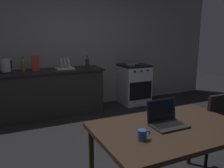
% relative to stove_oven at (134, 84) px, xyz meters
% --- Properties ---
extents(ground_plane, '(12.00, 12.00, 0.00)m').
position_rel_stove_oven_xyz_m(ground_plane, '(-1.32, -1.99, -0.44)').
color(ground_plane, black).
extents(back_wall, '(6.40, 0.10, 2.75)m').
position_rel_stove_oven_xyz_m(back_wall, '(-1.02, 0.35, 0.93)').
color(back_wall, gray).
rests_on(back_wall, ground_plane).
extents(kitchen_counter, '(2.16, 0.64, 0.88)m').
position_rel_stove_oven_xyz_m(kitchen_counter, '(-1.92, 0.00, 0.00)').
color(kitchen_counter, '#282623').
rests_on(kitchen_counter, ground_plane).
extents(stove_oven, '(0.60, 0.62, 0.88)m').
position_rel_stove_oven_xyz_m(stove_oven, '(0.00, 0.00, 0.00)').
color(stove_oven, '#B7BABF').
rests_on(stove_oven, ground_plane).
extents(dining_table, '(1.38, 0.90, 0.74)m').
position_rel_stove_oven_xyz_m(dining_table, '(-1.30, -2.90, 0.23)').
color(dining_table, '#332319').
rests_on(dining_table, ground_plane).
extents(laptop, '(0.32, 0.25, 0.23)m').
position_rel_stove_oven_xyz_m(laptop, '(-1.32, -2.85, 0.34)').
color(laptop, '#232326').
rests_on(laptop, dining_table).
extents(electric_kettle, '(0.19, 0.17, 0.25)m').
position_rel_stove_oven_xyz_m(electric_kettle, '(-2.60, 0.00, 0.56)').
color(electric_kettle, black).
rests_on(electric_kettle, kitchen_counter).
extents(bottle, '(0.07, 0.07, 0.24)m').
position_rel_stove_oven_xyz_m(bottle, '(-1.11, -0.05, 0.56)').
color(bottle, '#2D2D33').
rests_on(bottle, kitchen_counter).
extents(frying_pan, '(0.27, 0.44, 0.05)m').
position_rel_stove_oven_xyz_m(frying_pan, '(-0.06, -0.03, 0.47)').
color(frying_pan, gray).
rests_on(frying_pan, stove_oven).
extents(coffee_mug, '(0.11, 0.07, 0.09)m').
position_rel_stove_oven_xyz_m(coffee_mug, '(-1.68, -3.02, 0.34)').
color(coffee_mug, '#264C8C').
rests_on(coffee_mug, dining_table).
extents(cereal_box, '(0.13, 0.05, 0.28)m').
position_rel_stove_oven_xyz_m(cereal_box, '(-2.09, 0.02, 0.58)').
color(cereal_box, '#B2382D').
rests_on(cereal_box, kitchen_counter).
extents(dish_rack, '(0.34, 0.26, 0.21)m').
position_rel_stove_oven_xyz_m(dish_rack, '(-1.55, 0.00, 0.49)').
color(dish_rack, silver).
rests_on(dish_rack, kitchen_counter).
extents(bottle_b, '(0.07, 0.07, 0.26)m').
position_rel_stove_oven_xyz_m(bottle_b, '(-2.30, 0.08, 0.57)').
color(bottle_b, '#8C601E').
rests_on(bottle_b, kitchen_counter).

